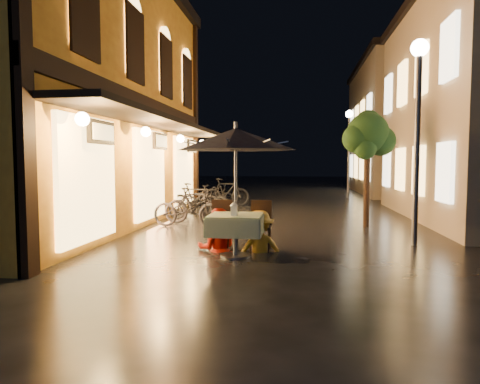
# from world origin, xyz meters

# --- Properties ---
(ground) EXTENTS (90.00, 90.00, 0.00)m
(ground) POSITION_xyz_m (0.00, 0.00, 0.00)
(ground) COLOR black
(ground) RESTS_ON ground
(west_building) EXTENTS (5.90, 11.40, 7.40)m
(west_building) POSITION_xyz_m (-5.72, 4.00, 3.71)
(west_building) COLOR orange
(west_building) RESTS_ON ground
(east_building_far) EXTENTS (7.30, 10.30, 7.30)m
(east_building_far) POSITION_xyz_m (7.49, 18.00, 3.66)
(east_building_far) COLOR #A59585
(east_building_far) RESTS_ON ground
(street_tree) EXTENTS (1.43, 1.20, 3.15)m
(street_tree) POSITION_xyz_m (2.41, 4.51, 2.42)
(street_tree) COLOR black
(street_tree) RESTS_ON ground
(streetlamp_near) EXTENTS (0.36, 0.36, 4.23)m
(streetlamp_near) POSITION_xyz_m (3.00, 2.00, 2.92)
(streetlamp_near) COLOR #59595E
(streetlamp_near) RESTS_ON ground
(streetlamp_far) EXTENTS (0.36, 0.36, 4.23)m
(streetlamp_far) POSITION_xyz_m (3.00, 14.00, 2.92)
(streetlamp_far) COLOR #59595E
(streetlamp_far) RESTS_ON ground
(cafe_table) EXTENTS (0.99, 0.99, 0.78)m
(cafe_table) POSITION_xyz_m (-0.55, 0.42, 0.59)
(cafe_table) COLOR #59595E
(cafe_table) RESTS_ON ground
(patio_umbrella) EXTENTS (2.18, 2.18, 2.46)m
(patio_umbrella) POSITION_xyz_m (-0.55, 0.42, 2.15)
(patio_umbrella) COLOR #59595E
(patio_umbrella) RESTS_ON ground
(cafe_chair_left) EXTENTS (0.42, 0.42, 0.97)m
(cafe_chair_left) POSITION_xyz_m (-0.95, 1.16, 0.54)
(cafe_chair_left) COLOR black
(cafe_chair_left) RESTS_ON ground
(cafe_chair_right) EXTENTS (0.42, 0.42, 0.97)m
(cafe_chair_right) POSITION_xyz_m (-0.15, 1.16, 0.54)
(cafe_chair_right) COLOR black
(cafe_chair_right) RESTS_ON ground
(table_lantern) EXTENTS (0.16, 0.16, 0.25)m
(table_lantern) POSITION_xyz_m (-0.55, 0.23, 0.92)
(table_lantern) COLOR white
(table_lantern) RESTS_ON cafe_table
(person_orange) EXTENTS (0.88, 0.74, 1.62)m
(person_orange) POSITION_xyz_m (-1.00, 0.98, 0.81)
(person_orange) COLOR red
(person_orange) RESTS_ON ground
(person_yellow) EXTENTS (1.13, 0.84, 1.55)m
(person_yellow) POSITION_xyz_m (-0.16, 0.93, 0.78)
(person_yellow) COLOR gold
(person_yellow) RESTS_ON ground
(bicycle_0) EXTENTS (1.95, 0.77, 1.01)m
(bicycle_0) POSITION_xyz_m (-2.33, 3.80, 0.50)
(bicycle_0) COLOR black
(bicycle_0) RESTS_ON ground
(bicycle_1) EXTENTS (1.73, 0.58, 1.02)m
(bicycle_1) POSITION_xyz_m (-2.31, 4.43, 0.51)
(bicycle_1) COLOR black
(bicycle_1) RESTS_ON ground
(bicycle_2) EXTENTS (1.77, 0.78, 0.90)m
(bicycle_2) POSITION_xyz_m (-2.48, 5.39, 0.45)
(bicycle_2) COLOR black
(bicycle_2) RESTS_ON ground
(bicycle_3) EXTENTS (1.79, 0.70, 1.05)m
(bicycle_3) POSITION_xyz_m (-2.75, 6.38, 0.52)
(bicycle_3) COLOR black
(bicycle_3) RESTS_ON ground
(bicycle_4) EXTENTS (1.85, 1.03, 0.92)m
(bicycle_4) POSITION_xyz_m (-2.57, 6.96, 0.46)
(bicycle_4) COLOR black
(bicycle_4) RESTS_ON ground
(bicycle_5) EXTENTS (1.90, 1.07, 1.10)m
(bicycle_5) POSITION_xyz_m (-2.20, 9.20, 0.55)
(bicycle_5) COLOR black
(bicycle_5) RESTS_ON ground
(bicycle_6) EXTENTS (1.60, 0.64, 0.82)m
(bicycle_6) POSITION_xyz_m (-2.73, 9.44, 0.41)
(bicycle_6) COLOR black
(bicycle_6) RESTS_ON ground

